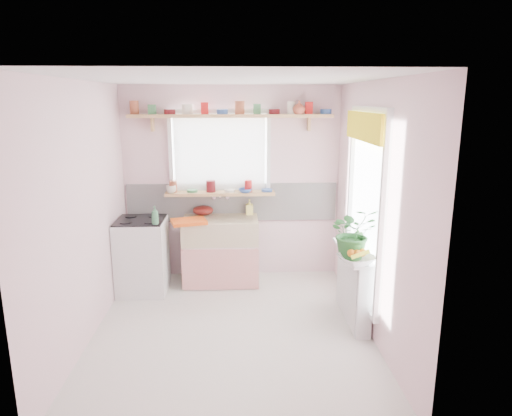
{
  "coord_description": "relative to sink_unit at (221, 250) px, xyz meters",
  "views": [
    {
      "loc": [
        0.07,
        -4.28,
        2.32
      ],
      "look_at": [
        0.27,
        0.55,
        1.16
      ],
      "focal_mm": 32.0,
      "sensor_mm": 36.0,
      "label": 1
    }
  ],
  "objects": [
    {
      "name": "radiator_ledge",
      "position": [
        1.45,
        -1.09,
        -0.03
      ],
      "size": [
        0.22,
        0.95,
        0.78
      ],
      "color": "white",
      "rests_on": "ground"
    },
    {
      "name": "sill_crockery",
      "position": [
        -0.05,
        0.19,
        0.78
      ],
      "size": [
        1.35,
        0.11,
        0.12
      ],
      "color": "#A55133",
      "rests_on": "windowsill"
    },
    {
      "name": "cooker",
      "position": [
        -0.95,
        -0.24,
        0.03
      ],
      "size": [
        0.58,
        0.58,
        0.93
      ],
      "color": "white",
      "rests_on": "ground"
    },
    {
      "name": "herb_pot",
      "position": [
        1.48,
        -1.09,
        0.46
      ],
      "size": [
        0.14,
        0.12,
        0.23
      ],
      "primitive_type": "imported",
      "rotation": [
        0.0,
        0.0,
        0.4
      ],
      "color": "#2B5C24",
      "rests_on": "radiator_ledge"
    },
    {
      "name": "soap_bottle_sink",
      "position": [
        0.37,
        0.21,
        0.52
      ],
      "size": [
        0.09,
        0.09,
        0.2
      ],
      "primitive_type": "imported",
      "rotation": [
        0.0,
        0.0,
        0.02
      ],
      "color": "#F5EB6D",
      "rests_on": "sink_unit"
    },
    {
      "name": "windowsill",
      "position": [
        -0.0,
        0.19,
        0.71
      ],
      "size": [
        1.4,
        0.22,
        0.04
      ],
      "primitive_type": "cube",
      "color": "tan",
      "rests_on": "room"
    },
    {
      "name": "jade_plant",
      "position": [
        1.36,
        -1.31,
        0.61
      ],
      "size": [
        0.52,
        0.46,
        0.53
      ],
      "primitive_type": "imported",
      "rotation": [
        0.0,
        0.0,
        0.1
      ],
      "color": "#266029",
      "rests_on": "radiator_ledge"
    },
    {
      "name": "shelf_vase",
      "position": [
        0.99,
        0.12,
        1.79
      ],
      "size": [
        0.16,
        0.16,
        0.17
      ],
      "primitive_type": "imported",
      "rotation": [
        0.0,
        0.0,
        0.01
      ],
      "color": "#AF4D35",
      "rests_on": "pine_shelf"
    },
    {
      "name": "shelf_crockery",
      "position": [
        0.11,
        0.18,
        1.76
      ],
      "size": [
        2.47,
        0.11,
        0.12
      ],
      "color": "#A55133",
      "rests_on": "pine_shelf"
    },
    {
      "name": "dish_tray",
      "position": [
        -0.38,
        -0.19,
        0.44
      ],
      "size": [
        0.48,
        0.41,
        0.04
      ],
      "primitive_type": "cube",
      "rotation": [
        0.0,
        0.0,
        0.28
      ],
      "color": "#FA5B16",
      "rests_on": "sink_unit"
    },
    {
      "name": "fruit",
      "position": [
        1.37,
        -1.47,
        0.45
      ],
      "size": [
        0.2,
        0.14,
        0.1
      ],
      "color": "orange",
      "rests_on": "fruit_bowl"
    },
    {
      "name": "pine_shelf",
      "position": [
        0.15,
        0.18,
        1.69
      ],
      "size": [
        2.52,
        0.24,
        0.04
      ],
      "primitive_type": "cube",
      "color": "tan",
      "rests_on": "room"
    },
    {
      "name": "colander",
      "position": [
        -0.23,
        0.21,
        0.48
      ],
      "size": [
        0.28,
        0.28,
        0.12
      ],
      "primitive_type": "ellipsoid",
      "rotation": [
        0.0,
        0.0,
        0.06
      ],
      "color": "#58120F",
      "rests_on": "sink_unit"
    },
    {
      "name": "fruit_bowl",
      "position": [
        1.36,
        -1.47,
        0.38
      ],
      "size": [
        0.44,
        0.44,
        0.08
      ],
      "primitive_type": "imported",
      "rotation": [
        0.0,
        0.0,
        0.36
      ],
      "color": "silver",
      "rests_on": "radiator_ledge"
    },
    {
      "name": "cooker_bottle",
      "position": [
        -0.73,
        -0.46,
        0.59
      ],
      "size": [
        0.1,
        0.1,
        0.22
      ],
      "primitive_type": "imported",
      "rotation": [
        0.0,
        0.0,
        -0.25
      ],
      "color": "#418355",
      "rests_on": "cooker"
    },
    {
      "name": "sill_cup",
      "position": [
        -0.62,
        0.13,
        0.78
      ],
      "size": [
        0.16,
        0.16,
        0.1
      ],
      "primitive_type": "imported",
      "rotation": [
        0.0,
        0.0,
        -0.4
      ],
      "color": "beige",
      "rests_on": "windowsill"
    },
    {
      "name": "sill_bowl",
      "position": [
        0.32,
        0.13,
        0.75
      ],
      "size": [
        0.18,
        0.18,
        0.05
      ],
      "primitive_type": "imported",
      "rotation": [
        0.0,
        0.0,
        0.06
      ],
      "color": "#3660B2",
      "rests_on": "windowsill"
    },
    {
      "name": "sink_unit",
      "position": [
        0.0,
        0.0,
        0.0
      ],
      "size": [
        0.95,
        0.65,
        1.11
      ],
      "color": "white",
      "rests_on": "ground"
    },
    {
      "name": "room",
      "position": [
        0.81,
        -0.43,
        0.94
      ],
      "size": [
        3.2,
        3.2,
        3.2
      ],
      "color": "silver",
      "rests_on": "ground"
    }
  ]
}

